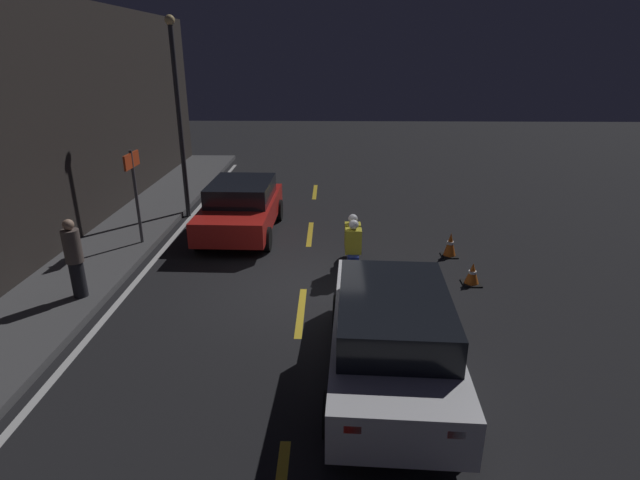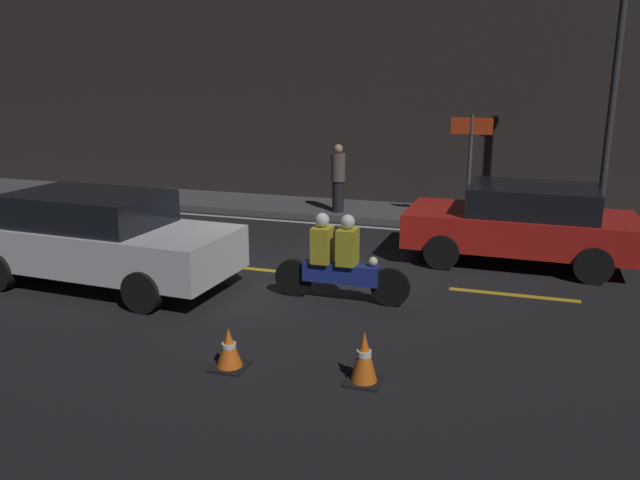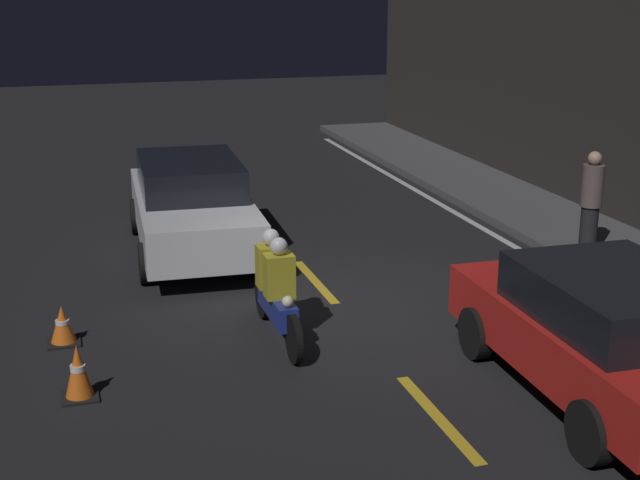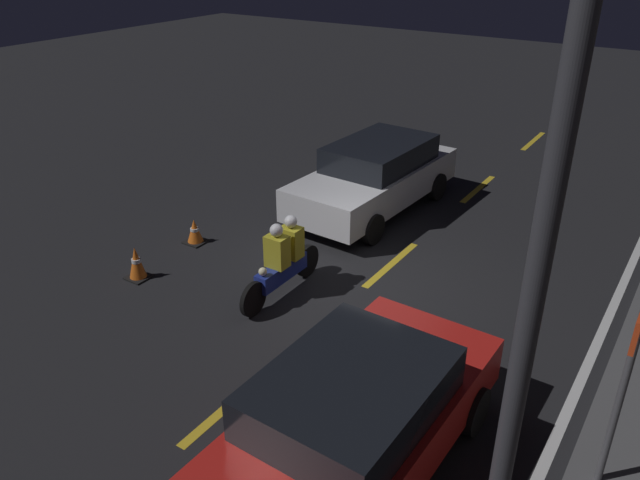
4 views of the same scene
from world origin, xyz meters
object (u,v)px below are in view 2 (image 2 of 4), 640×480
object	(u,v)px
taxi_red	(522,222)
street_lamp	(615,83)
motorcycle	(337,260)
traffic_cone_near	(229,349)
pedestrian	(338,178)
sedan_white	(98,237)
shop_sign	(471,147)
traffic_cone_mid	(364,358)

from	to	relation	value
taxi_red	street_lamp	world-z (taller)	street_lamp
taxi_red	motorcycle	distance (m)	4.00
motorcycle	street_lamp	bearing A→B (deg)	49.59
taxi_red	motorcycle	size ratio (longest dim) A/B	1.91
traffic_cone_near	pedestrian	size ratio (longest dim) A/B	0.30
taxi_red	pedestrian	xyz separation A→B (m)	(-4.27, 2.57, 0.22)
motorcycle	pedestrian	bearing A→B (deg)	105.89
sedan_white	shop_sign	size ratio (longest dim) A/B	1.90
traffic_cone_near	pedestrian	xyz separation A→B (m)	(-1.05, 8.18, 0.75)
sedan_white	traffic_cone_near	distance (m)	4.08
traffic_cone_near	shop_sign	distance (m)	8.44
motorcycle	traffic_cone_mid	world-z (taller)	motorcycle
shop_sign	street_lamp	size ratio (longest dim) A/B	0.42
sedan_white	traffic_cone_near	xyz separation A→B (m)	(3.40, -2.18, -0.57)
pedestrian	taxi_red	bearing A→B (deg)	-31.07
sedan_white	pedestrian	distance (m)	6.45
pedestrian	shop_sign	xyz separation A→B (m)	(3.08, -0.15, 0.86)
taxi_red	pedestrian	bearing A→B (deg)	-29.77
shop_sign	traffic_cone_mid	bearing A→B (deg)	-93.05
traffic_cone_mid	pedestrian	size ratio (longest dim) A/B	0.38
sedan_white	traffic_cone_near	world-z (taller)	sedan_white
taxi_red	motorcycle	bearing A→B (deg)	49.76
sedan_white	taxi_red	world-z (taller)	sedan_white
sedan_white	motorcycle	xyz separation A→B (m)	(3.96, 0.43, -0.16)
traffic_cone_near	street_lamp	distance (m)	9.40
sedan_white	street_lamp	size ratio (longest dim) A/B	0.79
traffic_cone_near	pedestrian	bearing A→B (deg)	97.34
taxi_red	traffic_cone_near	bearing A→B (deg)	61.46
motorcycle	pedestrian	world-z (taller)	pedestrian
sedan_white	taxi_red	distance (m)	7.45
motorcycle	street_lamp	distance (m)	6.96
traffic_cone_mid	traffic_cone_near	bearing A→B (deg)	-175.33
sedan_white	traffic_cone_mid	bearing A→B (deg)	-19.38
traffic_cone_near	traffic_cone_mid	size ratio (longest dim) A/B	0.80
sedan_white	traffic_cone_near	bearing A→B (deg)	-29.78
traffic_cone_mid	shop_sign	world-z (taller)	shop_sign
sedan_white	pedestrian	world-z (taller)	pedestrian
traffic_cone_near	shop_sign	bearing A→B (deg)	75.83
taxi_red	traffic_cone_mid	world-z (taller)	taxi_red
sedan_white	taxi_red	xyz separation A→B (m)	(6.62, 3.43, -0.04)
motorcycle	shop_sign	xyz separation A→B (m)	(1.47, 5.42, 1.20)
taxi_red	street_lamp	bearing A→B (deg)	-126.56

